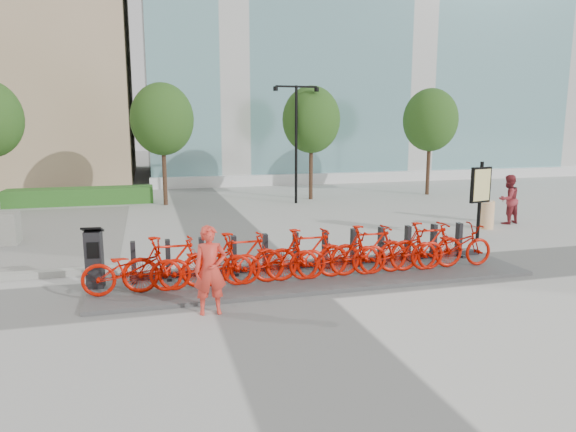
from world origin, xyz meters
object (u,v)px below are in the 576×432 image
object	(u,v)px
kiosk	(94,258)
map_sign	(481,188)
worker_red	(210,270)
bike_0	(132,269)
construction_barrel	(487,215)
pedestrian	(508,199)

from	to	relation	value
kiosk	map_sign	distance (m)	10.81
worker_red	kiosk	bearing A→B (deg)	139.69
bike_0	kiosk	xyz separation A→B (m)	(-0.75, 0.61, 0.11)
kiosk	map_sign	xyz separation A→B (m)	(10.57, 2.13, 0.83)
bike_0	map_sign	world-z (taller)	map_sign
construction_barrel	map_sign	distance (m)	2.10
bike_0	worker_red	world-z (taller)	worker_red
construction_barrel	map_sign	bearing A→B (deg)	-133.73
pedestrian	construction_barrel	xyz separation A→B (m)	(-1.24, -0.55, -0.39)
kiosk	worker_red	xyz separation A→B (m)	(2.12, -1.90, 0.11)
worker_red	pedestrian	xyz separation A→B (m)	(10.93, 5.88, 0.04)
construction_barrel	pedestrian	bearing A→B (deg)	23.83
bike_0	kiosk	size ratio (longest dim) A/B	1.50
worker_red	construction_barrel	size ratio (longest dim) A/B	1.77
construction_barrel	kiosk	bearing A→B (deg)	-163.80
kiosk	construction_barrel	bearing A→B (deg)	23.51
kiosk	construction_barrel	distance (m)	12.31
bike_0	pedestrian	xyz separation A→B (m)	(12.30, 4.59, 0.26)
worker_red	pedestrian	bearing A→B (deg)	29.77
map_sign	construction_barrel	bearing A→B (deg)	32.80
kiosk	map_sign	world-z (taller)	map_sign
bike_0	construction_barrel	size ratio (longest dim) A/B	2.11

